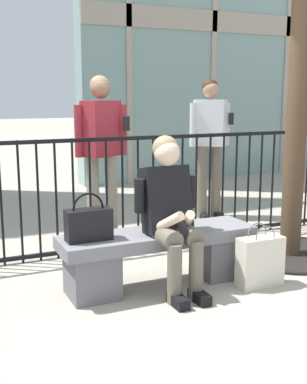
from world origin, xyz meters
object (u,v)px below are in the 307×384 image
(stone_bench, at_px, (159,253))
(bystander_further_back, at_px, (210,137))
(shopping_bag, at_px, (260,261))
(bystander_at_railing, at_px, (101,146))
(seated_person_with_phone, at_px, (171,209))
(handbag_on_bench, at_px, (89,224))

(stone_bench, relative_size, bystander_further_back, 0.94)
(shopping_bag, distance_m, bystander_further_back, 2.48)
(shopping_bag, height_order, bystander_at_railing, bystander_at_railing)
(seated_person_with_phone, bearing_deg, shopping_bag, -18.36)
(shopping_bag, relative_size, bystander_further_back, 0.30)
(seated_person_with_phone, relative_size, handbag_on_bench, 3.35)
(seated_person_with_phone, height_order, handbag_on_bench, seated_person_with_phone)
(handbag_on_bench, height_order, bystander_further_back, bystander_further_back)
(bystander_at_railing, bearing_deg, handbag_on_bench, -112.54)
(stone_bench, height_order, bystander_further_back, bystander_further_back)
(seated_person_with_phone, relative_size, bystander_at_railing, 0.71)
(seated_person_with_phone, relative_size, bystander_further_back, 0.71)
(bystander_at_railing, bearing_deg, seated_person_with_phone, -88.42)
(stone_bench, distance_m, seated_person_with_phone, 0.40)
(stone_bench, bearing_deg, shopping_bag, -26.09)
(seated_person_with_phone, height_order, bystander_further_back, bystander_further_back)
(bystander_at_railing, xyz_separation_m, bystander_further_back, (1.56, 0.46, 0.00))
(handbag_on_bench, relative_size, shopping_bag, 0.70)
(seated_person_with_phone, distance_m, bystander_at_railing, 1.55)
(bystander_at_railing, bearing_deg, stone_bench, -89.95)
(stone_bench, distance_m, handbag_on_bench, 0.66)
(handbag_on_bench, distance_m, bystander_further_back, 2.86)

